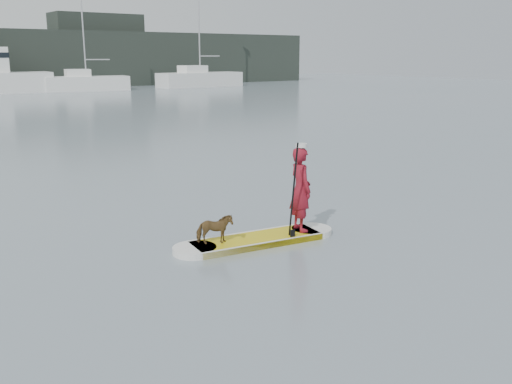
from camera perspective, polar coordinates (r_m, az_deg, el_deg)
ground at (r=13.82m, az=-3.26°, el=-1.07°), size 140.00×140.00×0.00m
paddleboard at (r=10.87m, az=0.00°, el=-4.82°), size 3.27×1.18×0.12m
paddler at (r=11.09m, az=4.48°, el=0.27°), size 0.52×0.68×1.65m
white_cap at (r=10.93m, az=4.57°, el=4.67°), size 0.22×0.22×0.07m
dog at (r=10.42m, az=-4.17°, el=-3.74°), size 0.72×0.53×0.55m
paddle at (r=10.70m, az=3.73°, el=-1.04°), size 0.10×0.30×2.00m
sailboat_e at (r=59.50m, az=-16.64°, el=10.47°), size 8.30×3.73×11.62m
sailboat_f at (r=64.60m, az=-5.67°, el=11.30°), size 9.91×3.47×14.60m
shore_building_east at (r=69.95m, az=-15.50°, el=13.53°), size 10.00×4.00×8.00m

